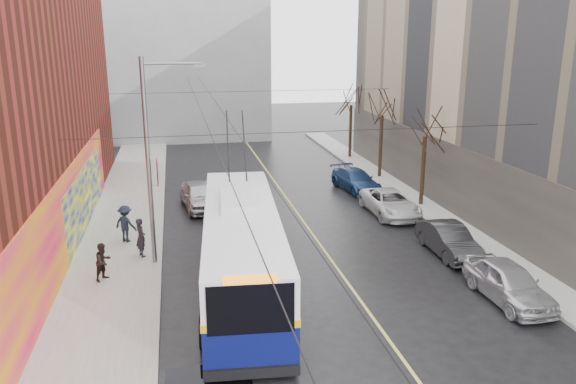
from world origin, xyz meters
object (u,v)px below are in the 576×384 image
at_px(parked_car_b, 449,240).
at_px(parked_car_d, 356,180).
at_px(parked_car_a, 509,282).
at_px(parked_car_c, 390,203).
at_px(pedestrian_b, 103,261).
at_px(streetlight_pole, 152,158).
at_px(tree_mid, 383,104).
at_px(pedestrian_c, 126,224).
at_px(tree_far, 351,96).
at_px(pedestrian_a, 141,237).
at_px(trolleybus, 242,247).
at_px(tree_near, 426,123).
at_px(following_car, 199,195).

bearing_deg(parked_car_b, parked_car_d, 93.76).
bearing_deg(parked_car_a, parked_car_c, 91.43).
relative_size(parked_car_c, pedestrian_b, 3.14).
distance_m(streetlight_pole, tree_mid, 19.96).
bearing_deg(pedestrian_c, parked_car_d, -118.54).
xyz_separation_m(parked_car_d, pedestrian_c, (-14.01, -7.27, 0.37)).
bearing_deg(tree_mid, parked_car_b, -97.91).
relative_size(tree_far, parked_car_d, 1.39).
bearing_deg(pedestrian_a, trolleybus, -157.17).
bearing_deg(tree_near, parked_car_b, -105.15).
distance_m(tree_mid, trolleybus, 20.27).
bearing_deg(streetlight_pole, pedestrian_a, 132.45).
bearing_deg(tree_far, parked_car_c, -99.02).
bearing_deg(parked_car_d, tree_mid, 37.62).
bearing_deg(tree_far, pedestrian_c, -134.33).
relative_size(tree_mid, pedestrian_b, 4.25).
xyz_separation_m(tree_near, pedestrian_b, (-17.26, -7.50, -4.04)).
bearing_deg(pedestrian_c, tree_near, -135.49).
xyz_separation_m(streetlight_pole, tree_near, (15.14, 6.00, 0.13)).
relative_size(parked_car_a, parked_car_c, 0.90).
distance_m(tree_far, parked_car_a, 26.68).
relative_size(tree_far, following_car, 1.43).
bearing_deg(tree_near, pedestrian_c, -169.50).
height_order(streetlight_pole, parked_car_b, streetlight_pole).
distance_m(trolleybus, parked_car_c, 12.35).
height_order(streetlight_pole, following_car, streetlight_pole).
relative_size(tree_near, parked_car_a, 1.45).
bearing_deg(trolleybus, pedestrian_a, 140.85).
distance_m(tree_mid, parked_car_d, 6.01).
bearing_deg(streetlight_pole, pedestrian_b, -144.85).
relative_size(parked_car_a, pedestrian_c, 2.44).
relative_size(streetlight_pole, tree_far, 1.37).
relative_size(following_car, pedestrian_a, 2.57).
xyz_separation_m(tree_near, parked_car_d, (-2.69, 4.18, -4.29)).
bearing_deg(following_car, pedestrian_b, -121.77).
height_order(parked_car_d, pedestrian_c, pedestrian_c).
xyz_separation_m(trolleybus, parked_car_d, (9.08, 13.30, -1.07)).
distance_m(trolleybus, pedestrian_b, 5.78).
relative_size(tree_mid, parked_car_b, 1.56).
xyz_separation_m(tree_near, pedestrian_c, (-16.70, -3.09, -3.92)).
bearing_deg(pedestrian_c, trolleybus, 163.27).
bearing_deg(tree_mid, pedestrian_b, -139.98).
bearing_deg(parked_car_c, pedestrian_c, -172.95).
bearing_deg(parked_car_b, following_car, 139.12).
bearing_deg(following_car, tree_mid, 12.72).
bearing_deg(pedestrian_a, pedestrian_b, 125.79).
bearing_deg(tree_mid, pedestrian_c, -148.85).
xyz_separation_m(tree_mid, pedestrian_a, (-15.89, -12.18, -4.21)).
relative_size(tree_near, pedestrian_c, 3.53).
xyz_separation_m(parked_car_d, pedestrian_a, (-13.19, -9.36, 0.36)).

